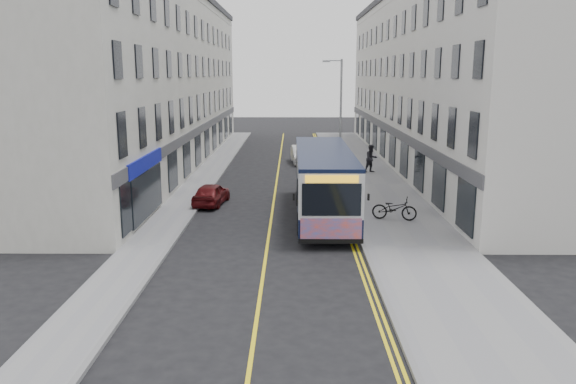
{
  "coord_description": "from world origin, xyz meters",
  "views": [
    {
      "loc": [
        1.04,
        -23.4,
        7.06
      ],
      "look_at": [
        0.84,
        2.45,
        1.6
      ],
      "focal_mm": 35.0,
      "sensor_mm": 36.0,
      "label": 1
    }
  ],
  "objects_px": {
    "city_bus": "(323,180)",
    "bicycle": "(394,208)",
    "streetlamp": "(339,115)",
    "pedestrian_near": "(353,169)",
    "car_white": "(302,155)",
    "car_maroon": "(211,194)",
    "pedestrian_far": "(371,159)"
  },
  "relations": [
    {
      "from": "city_bus",
      "to": "car_maroon",
      "type": "distance_m",
      "value": 6.62
    },
    {
      "from": "car_maroon",
      "to": "city_bus",
      "type": "bearing_deg",
      "value": 165.03
    },
    {
      "from": "city_bus",
      "to": "pedestrian_near",
      "type": "bearing_deg",
      "value": 73.77
    },
    {
      "from": "bicycle",
      "to": "car_maroon",
      "type": "distance_m",
      "value": 10.07
    },
    {
      "from": "pedestrian_near",
      "to": "car_white",
      "type": "relative_size",
      "value": 0.44
    },
    {
      "from": "city_bus",
      "to": "car_maroon",
      "type": "bearing_deg",
      "value": 157.54
    },
    {
      "from": "streetlamp",
      "to": "pedestrian_near",
      "type": "xyz_separation_m",
      "value": [
        0.78,
        -1.81,
        -3.33
      ]
    },
    {
      "from": "bicycle",
      "to": "car_white",
      "type": "xyz_separation_m",
      "value": [
        -4.19,
        18.23,
        0.02
      ]
    },
    {
      "from": "pedestrian_near",
      "to": "car_maroon",
      "type": "xyz_separation_m",
      "value": [
        -8.35,
        -5.55,
        -0.44
      ]
    },
    {
      "from": "streetlamp",
      "to": "pedestrian_near",
      "type": "distance_m",
      "value": 3.87
    },
    {
      "from": "pedestrian_far",
      "to": "car_maroon",
      "type": "xyz_separation_m",
      "value": [
        -10.1,
        -9.73,
        -0.51
      ]
    },
    {
      "from": "city_bus",
      "to": "pedestrian_far",
      "type": "relative_size",
      "value": 5.82
    },
    {
      "from": "city_bus",
      "to": "pedestrian_far",
      "type": "height_order",
      "value": "city_bus"
    },
    {
      "from": "city_bus",
      "to": "bicycle",
      "type": "height_order",
      "value": "city_bus"
    },
    {
      "from": "streetlamp",
      "to": "car_white",
      "type": "xyz_separation_m",
      "value": [
        -2.37,
        7.22,
        -3.68
      ]
    },
    {
      "from": "pedestrian_near",
      "to": "city_bus",
      "type": "bearing_deg",
      "value": -89.38
    },
    {
      "from": "pedestrian_near",
      "to": "car_white",
      "type": "height_order",
      "value": "pedestrian_near"
    },
    {
      "from": "car_white",
      "to": "pedestrian_far",
      "type": "bearing_deg",
      "value": -49.58
    },
    {
      "from": "pedestrian_near",
      "to": "pedestrian_far",
      "type": "bearing_deg",
      "value": 84.0
    },
    {
      "from": "pedestrian_near",
      "to": "streetlamp",
      "type": "bearing_deg",
      "value": 130.01
    },
    {
      "from": "city_bus",
      "to": "car_maroon",
      "type": "height_order",
      "value": "city_bus"
    },
    {
      "from": "city_bus",
      "to": "pedestrian_near",
      "type": "relative_size",
      "value": 6.22
    },
    {
      "from": "car_white",
      "to": "car_maroon",
      "type": "height_order",
      "value": "car_white"
    },
    {
      "from": "pedestrian_far",
      "to": "car_maroon",
      "type": "relative_size",
      "value": 0.56
    },
    {
      "from": "streetlamp",
      "to": "car_white",
      "type": "bearing_deg",
      "value": 108.18
    },
    {
      "from": "bicycle",
      "to": "streetlamp",
      "type": "bearing_deg",
      "value": 23.81
    },
    {
      "from": "city_bus",
      "to": "bicycle",
      "type": "bearing_deg",
      "value": -18.95
    },
    {
      "from": "streetlamp",
      "to": "pedestrian_near",
      "type": "height_order",
      "value": "streetlamp"
    },
    {
      "from": "streetlamp",
      "to": "city_bus",
      "type": "bearing_deg",
      "value": -99.02
    },
    {
      "from": "pedestrian_far",
      "to": "car_maroon",
      "type": "bearing_deg",
      "value": -163.26
    },
    {
      "from": "pedestrian_near",
      "to": "car_maroon",
      "type": "bearing_deg",
      "value": -129.51
    },
    {
      "from": "bicycle",
      "to": "pedestrian_far",
      "type": "distance_m",
      "value": 13.4
    }
  ]
}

